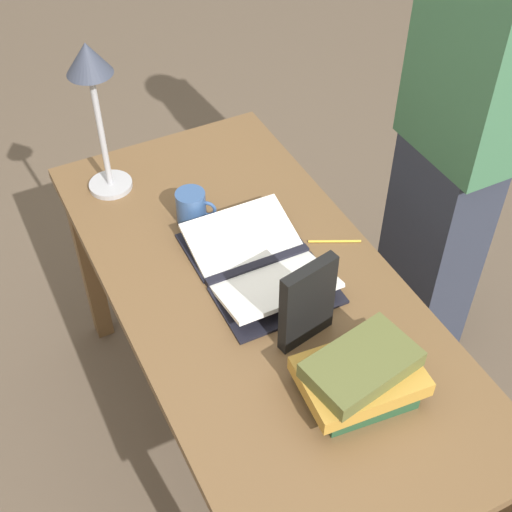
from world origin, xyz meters
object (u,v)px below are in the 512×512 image
Objects in this scene: open_book at (258,264)px; book_standing_upright at (307,304)px; pencil at (335,241)px; person_reader at (457,140)px; reading_lamp at (92,85)px; coffee_mug at (192,207)px; book_stack_tall at (360,375)px.

book_standing_upright reaches higher than open_book.
pencil is 0.50m from person_reader.
book_standing_upright is (-0.26, 0.00, 0.10)m from open_book.
pencil is (-0.52, -0.48, -0.35)m from reading_lamp.
reading_lamp is at bearing 5.89° from book_standing_upright.
open_book is 0.72m from person_reader.
book_standing_upright reaches higher than pencil.
coffee_mug is at bearing 50.09° from pencil.
open_book is 0.24× the size of person_reader.
book_stack_tall is (-0.45, -0.03, 0.04)m from open_book.
reading_lamp is 1.06m from person_reader.
book_standing_upright is at bearing -162.65° from reading_lamp.
pencil is at bearing -25.28° from book_stack_tall.
book_standing_upright is 0.79m from person_reader.
reading_lamp is 0.43m from coffee_mug.
book_stack_tall is at bearing -176.10° from open_book.
person_reader is at bearing -75.07° from book_standing_upright.
book_stack_tall is 0.72m from coffee_mug.
person_reader reaches higher than reading_lamp.
book_standing_upright is 0.50× the size of reading_lamp.
book_stack_tall is 2.72× the size of coffee_mug.
open_book is at bearing -82.46° from person_reader.
open_book is 0.46m from book_stack_tall.
book_stack_tall is 2.11× the size of pencil.
book_standing_upright reaches higher than book_stack_tall.
open_book is 0.24m from pencil.
coffee_mug reaches higher than open_book.
book_stack_tall is 0.50m from pencil.
open_book is at bearing -162.88° from coffee_mug.
book_stack_tall is 1.19× the size of book_standing_upright.
open_book is at bearing 88.70° from pencil.
pencil is 0.08× the size of person_reader.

